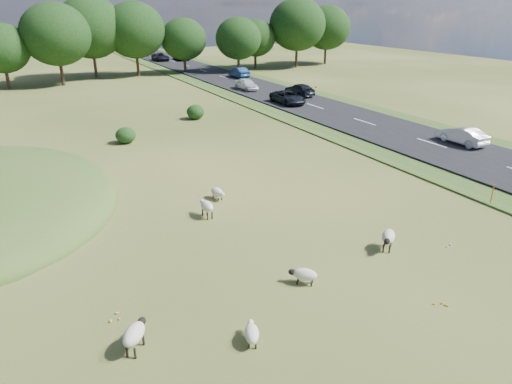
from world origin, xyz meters
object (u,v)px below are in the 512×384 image
at_px(car_4, 462,135).
at_px(car_0, 239,72).
at_px(sheep_4, 207,206).
at_px(car_3, 181,56).
at_px(car_5, 160,57).
at_px(car_1, 288,97).
at_px(car_6, 246,84).
at_px(marker_post, 492,194).
at_px(sheep_5, 252,333).
at_px(sheep_3, 134,334).
at_px(sheep_0, 218,192).
at_px(sheep_1, 304,274).
at_px(sheep_2, 388,237).
at_px(car_2, 299,90).

bearing_deg(car_4, car_0, -90.00).
relative_size(sheep_4, car_3, 0.24).
distance_m(car_3, car_5, 3.99).
height_order(car_1, car_6, car_6).
relative_size(marker_post, car_3, 0.23).
bearing_deg(sheep_5, sheep_3, 90.83).
bearing_deg(sheep_3, sheep_5, -73.23).
bearing_deg(sheep_3, sheep_0, 3.69).
distance_m(sheep_1, car_4, 23.90).
distance_m(sheep_0, sheep_1, 9.58).
bearing_deg(marker_post, sheep_0, 149.13).
relative_size(sheep_4, car_5, 0.25).
bearing_deg(car_0, marker_post, 80.68).
distance_m(car_5, car_6, 36.67).
xyz_separation_m(marker_post, car_5, (4.13, 75.02, 0.37)).
relative_size(sheep_1, car_3, 0.21).
bearing_deg(sheep_2, car_5, -140.50).
bearing_deg(car_5, sheep_1, -103.11).
xyz_separation_m(sheep_0, car_3, (21.23, 65.86, 0.59)).
relative_size(sheep_0, car_0, 0.27).
height_order(car_4, car_6, car_6).
bearing_deg(car_1, sheep_2, -113.70).
bearing_deg(car_4, sheep_1, 25.07).
bearing_deg(car_5, sheep_3, -107.81).
height_order(sheep_0, sheep_1, sheep_0).
bearing_deg(sheep_0, car_0, 143.53).
height_order(sheep_0, sheep_3, sheep_3).
relative_size(car_1, car_3, 0.93).
bearing_deg(sheep_1, car_4, -112.41).
relative_size(car_4, car_5, 0.78).
bearing_deg(sheep_2, sheep_1, -35.15).
xyz_separation_m(sheep_2, sheep_4, (-5.96, 7.15, -0.03)).
xyz_separation_m(sheep_5, car_1, (21.32, 32.04, 0.53)).
bearing_deg(car_5, car_0, -81.90).
bearing_deg(sheep_4, car_5, -18.41).
bearing_deg(car_4, car_3, -90.00).
relative_size(sheep_1, sheep_3, 0.87).
distance_m(sheep_4, car_2, 34.33).
bearing_deg(car_4, marker_post, 47.01).
bearing_deg(car_6, sheep_2, -108.14).
height_order(sheep_1, sheep_3, sheep_3).
xyz_separation_m(sheep_0, car_2, (21.23, 23.83, 0.50)).
distance_m(sheep_1, sheep_4, 7.72).
bearing_deg(car_2, sheep_4, 48.61).
bearing_deg(car_2, car_3, -90.00).
distance_m(sheep_4, car_3, 71.49).
relative_size(marker_post, sheep_0, 0.98).
relative_size(sheep_5, car_2, 0.24).
distance_m(sheep_1, car_1, 34.87).
xyz_separation_m(sheep_5, car_4, (25.12, 12.21, 0.51)).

